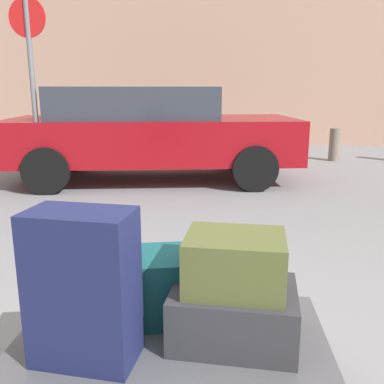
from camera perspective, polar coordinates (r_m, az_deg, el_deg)
The scene contains 8 objects.
luggage_cart at distance 2.01m, azimuth -2.66°, elevation -20.00°, with size 1.34×0.77×0.34m.
suitcase_charcoal_stacked_top at distance 1.89m, azimuth 5.59°, elevation -15.79°, with size 0.52×0.39×0.23m, color #2D2D33.
duffel_bag_teal_rear_left at distance 2.03m, azimuth -8.71°, elevation -12.45°, with size 0.57×0.31×0.31m, color #144C51.
suitcase_navy_front_right at distance 1.72m, azimuth -14.32°, elevation -12.26°, with size 0.40×0.23×0.61m, color #191E47.
duffel_bag_olive_topmost_pile at distance 1.79m, azimuth 5.76°, elevation -9.28°, with size 0.40×0.33×0.23m, color #4C5128.
parked_car at distance 6.65m, azimuth -5.75°, elevation 8.10°, with size 4.50×2.36×1.42m.
bollard_kerb_near at distance 8.96m, azimuth 18.51°, elevation 6.03°, with size 0.21×0.21×0.64m, color #72665B.
no_parking_sign at distance 6.16m, azimuth -20.58°, elevation 14.30°, with size 0.50×0.07×2.53m.
Camera 1 is at (0.21, -1.66, 1.38)m, focal length 39.94 mm.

